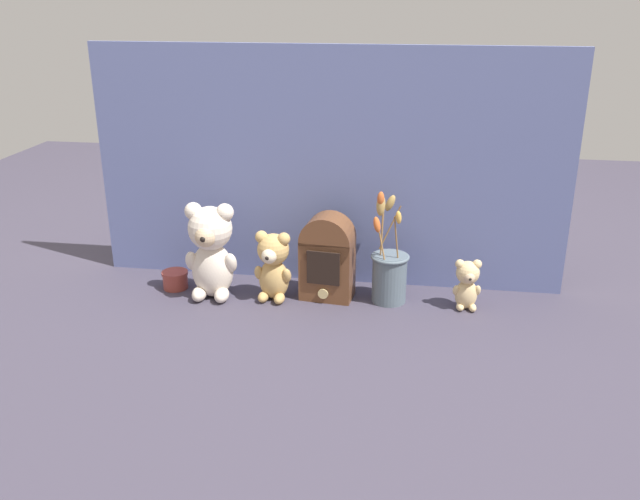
{
  "coord_description": "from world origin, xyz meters",
  "views": [
    {
      "loc": [
        0.28,
        -1.81,
        0.87
      ],
      "look_at": [
        0.0,
        0.02,
        0.16
      ],
      "focal_mm": 38.0,
      "sensor_mm": 36.0,
      "label": 1
    }
  ],
  "objects_px": {
    "vintage_radio": "(327,256)",
    "teddy_bear_large": "(211,249)",
    "decorative_tin_tall": "(175,280)",
    "teddy_bear_small": "(467,283)",
    "flower_vase": "(389,272)",
    "teddy_bear_medium": "(273,265)"
  },
  "relations": [
    {
      "from": "vintage_radio",
      "to": "teddy_bear_large",
      "type": "bearing_deg",
      "value": -172.04
    },
    {
      "from": "decorative_tin_tall",
      "to": "teddy_bear_small",
      "type": "bearing_deg",
      "value": -0.74
    },
    {
      "from": "teddy_bear_small",
      "to": "decorative_tin_tall",
      "type": "relative_size",
      "value": 1.89
    },
    {
      "from": "vintage_radio",
      "to": "flower_vase",
      "type": "bearing_deg",
      "value": 0.84
    },
    {
      "from": "teddy_bear_small",
      "to": "vintage_radio",
      "type": "xyz_separation_m",
      "value": [
        -0.41,
        0.02,
        0.05
      ]
    },
    {
      "from": "teddy_bear_medium",
      "to": "vintage_radio",
      "type": "xyz_separation_m",
      "value": [
        0.16,
        0.04,
        0.02
      ]
    },
    {
      "from": "teddy_bear_small",
      "to": "flower_vase",
      "type": "relative_size",
      "value": 0.45
    },
    {
      "from": "teddy_bear_medium",
      "to": "teddy_bear_small",
      "type": "xyz_separation_m",
      "value": [
        0.57,
        0.02,
        -0.03
      ]
    },
    {
      "from": "teddy_bear_large",
      "to": "flower_vase",
      "type": "xyz_separation_m",
      "value": [
        0.53,
        0.05,
        -0.06
      ]
    },
    {
      "from": "teddy_bear_small",
      "to": "vintage_radio",
      "type": "height_order",
      "value": "vintage_radio"
    },
    {
      "from": "decorative_tin_tall",
      "to": "teddy_bear_large",
      "type": "bearing_deg",
      "value": -17.02
    },
    {
      "from": "flower_vase",
      "to": "teddy_bear_small",
      "type": "bearing_deg",
      "value": -5.17
    },
    {
      "from": "teddy_bear_large",
      "to": "teddy_bear_small",
      "type": "distance_m",
      "value": 0.76
    },
    {
      "from": "teddy_bear_medium",
      "to": "vintage_radio",
      "type": "height_order",
      "value": "vintage_radio"
    },
    {
      "from": "teddy_bear_medium",
      "to": "flower_vase",
      "type": "xyz_separation_m",
      "value": [
        0.34,
        0.04,
        -0.02
      ]
    },
    {
      "from": "teddy_bear_medium",
      "to": "decorative_tin_tall",
      "type": "height_order",
      "value": "teddy_bear_medium"
    },
    {
      "from": "teddy_bear_large",
      "to": "flower_vase",
      "type": "distance_m",
      "value": 0.53
    },
    {
      "from": "teddy_bear_medium",
      "to": "flower_vase",
      "type": "relative_size",
      "value": 0.64
    },
    {
      "from": "teddy_bear_large",
      "to": "flower_vase",
      "type": "height_order",
      "value": "flower_vase"
    },
    {
      "from": "teddy_bear_medium",
      "to": "flower_vase",
      "type": "bearing_deg",
      "value": 7.07
    },
    {
      "from": "teddy_bear_small",
      "to": "vintage_radio",
      "type": "relative_size",
      "value": 0.58
    },
    {
      "from": "teddy_bear_small",
      "to": "vintage_radio",
      "type": "distance_m",
      "value": 0.41
    }
  ]
}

